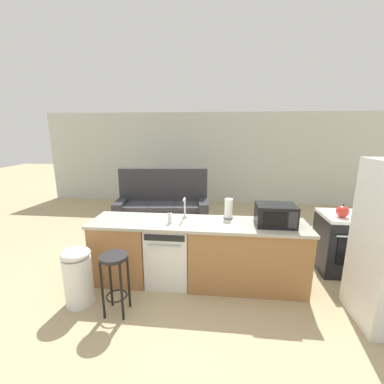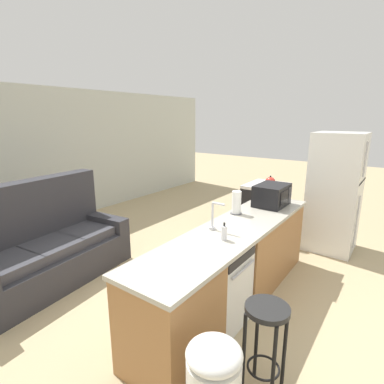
% 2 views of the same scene
% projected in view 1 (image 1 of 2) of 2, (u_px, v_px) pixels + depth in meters
% --- Properties ---
extents(ground_plane, '(24.00, 24.00, 0.00)m').
position_uv_depth(ground_plane, '(187.00, 281.00, 3.69)').
color(ground_plane, tan).
extents(wall_back, '(10.00, 0.06, 2.60)m').
position_uv_depth(wall_back, '(215.00, 159.00, 7.41)').
color(wall_back, beige).
rests_on(wall_back, ground_plane).
extents(kitchen_counter, '(2.94, 0.66, 0.90)m').
position_uv_depth(kitchen_counter, '(204.00, 255.00, 3.57)').
color(kitchen_counter, '#9E6B3D').
rests_on(kitchen_counter, ground_plane).
extents(dishwasher, '(0.58, 0.61, 0.84)m').
position_uv_depth(dishwasher, '(169.00, 253.00, 3.62)').
color(dishwasher, white).
rests_on(dishwasher, ground_plane).
extents(stove_range, '(0.76, 0.68, 0.90)m').
position_uv_depth(stove_range, '(345.00, 243.00, 3.87)').
color(stove_range, black).
rests_on(stove_range, ground_plane).
extents(microwave, '(0.50, 0.37, 0.28)m').
position_uv_depth(microwave, '(276.00, 215.00, 3.33)').
color(microwave, black).
rests_on(microwave, kitchen_counter).
extents(sink_faucet, '(0.07, 0.18, 0.30)m').
position_uv_depth(sink_faucet, '(185.00, 209.00, 3.60)').
color(sink_faucet, silver).
rests_on(sink_faucet, kitchen_counter).
extents(paper_towel_roll, '(0.14, 0.14, 0.28)m').
position_uv_depth(paper_towel_roll, '(228.00, 209.00, 3.59)').
color(paper_towel_roll, '#4C4C51').
rests_on(paper_towel_roll, kitchen_counter).
extents(soap_bottle, '(0.06, 0.06, 0.18)m').
position_uv_depth(soap_bottle, '(170.00, 218.00, 3.41)').
color(soap_bottle, silver).
rests_on(soap_bottle, kitchen_counter).
extents(kettle, '(0.21, 0.17, 0.19)m').
position_uv_depth(kettle, '(343.00, 211.00, 3.64)').
color(kettle, red).
rests_on(kettle, stove_range).
extents(bar_stool, '(0.32, 0.32, 0.74)m').
position_uv_depth(bar_stool, '(115.00, 272.00, 2.93)').
color(bar_stool, black).
rests_on(bar_stool, ground_plane).
extents(trash_bin, '(0.35, 0.35, 0.74)m').
position_uv_depth(trash_bin, '(78.00, 276.00, 3.13)').
color(trash_bin, white).
rests_on(trash_bin, ground_plane).
extents(couch, '(2.09, 1.11, 1.27)m').
position_uv_depth(couch, '(163.00, 208.00, 5.82)').
color(couch, '#2D2D33').
rests_on(couch, ground_plane).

